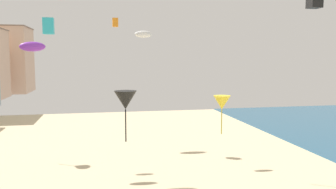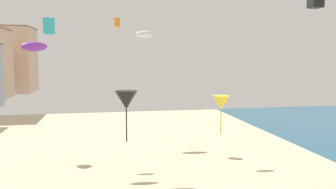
{
  "view_description": "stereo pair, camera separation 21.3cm",
  "coord_description": "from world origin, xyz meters",
  "px_view_note": "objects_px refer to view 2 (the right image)",
  "views": [
    {
      "loc": [
        -0.16,
        -2.35,
        9.54
      ],
      "look_at": [
        3.71,
        17.13,
        7.48
      ],
      "focal_mm": 37.59,
      "sensor_mm": 36.0,
      "label": 1
    },
    {
      "loc": [
        0.05,
        -2.39,
        9.54
      ],
      "look_at": [
        3.71,
        17.13,
        7.48
      ],
      "focal_mm": 37.59,
      "sensor_mm": 36.0,
      "label": 2
    }
  ],
  "objects_px": {
    "kite_yellow_delta": "(221,103)",
    "kite_cyan_box": "(49,26)",
    "kite_white_parafoil": "(145,34)",
    "kite_purple_parafoil": "(34,47)",
    "kite_orange_box": "(117,22)",
    "kite_black_delta": "(126,100)"
  },
  "relations": [
    {
      "from": "kite_yellow_delta",
      "to": "kite_cyan_box",
      "type": "bearing_deg",
      "value": 143.24
    },
    {
      "from": "kite_cyan_box",
      "to": "kite_yellow_delta",
      "type": "bearing_deg",
      "value": -36.76
    },
    {
      "from": "kite_yellow_delta",
      "to": "kite_white_parafoil",
      "type": "xyz_separation_m",
      "value": [
        -1.51,
        16.97,
        4.27
      ]
    },
    {
      "from": "kite_purple_parafoil",
      "to": "kite_white_parafoil",
      "type": "bearing_deg",
      "value": 9.94
    },
    {
      "from": "kite_purple_parafoil",
      "to": "kite_orange_box",
      "type": "xyz_separation_m",
      "value": [
        7.11,
        6.33,
        2.72
      ]
    },
    {
      "from": "kite_purple_parafoil",
      "to": "kite_cyan_box",
      "type": "bearing_deg",
      "value": -74.62
    },
    {
      "from": "kite_yellow_delta",
      "to": "kite_purple_parafoil",
      "type": "distance_m",
      "value": 19.06
    },
    {
      "from": "kite_cyan_box",
      "to": "kite_yellow_delta",
      "type": "height_order",
      "value": "kite_cyan_box"
    },
    {
      "from": "kite_yellow_delta",
      "to": "kite_black_delta",
      "type": "height_order",
      "value": "kite_yellow_delta"
    },
    {
      "from": "kite_yellow_delta",
      "to": "kite_orange_box",
      "type": "bearing_deg",
      "value": 100.01
    },
    {
      "from": "kite_cyan_box",
      "to": "kite_yellow_delta",
      "type": "distance_m",
      "value": 11.27
    },
    {
      "from": "kite_black_delta",
      "to": "kite_orange_box",
      "type": "height_order",
      "value": "kite_orange_box"
    },
    {
      "from": "kite_cyan_box",
      "to": "kite_black_delta",
      "type": "xyz_separation_m",
      "value": [
        4.65,
        2.86,
        -4.82
      ]
    },
    {
      "from": "kite_black_delta",
      "to": "kite_white_parafoil",
      "type": "bearing_deg",
      "value": 73.52
    },
    {
      "from": "kite_purple_parafoil",
      "to": "kite_orange_box",
      "type": "bearing_deg",
      "value": 41.65
    },
    {
      "from": "kite_yellow_delta",
      "to": "kite_purple_parafoil",
      "type": "relative_size",
      "value": 0.88
    },
    {
      "from": "kite_cyan_box",
      "to": "kite_white_parafoil",
      "type": "height_order",
      "value": "kite_white_parafoil"
    },
    {
      "from": "kite_white_parafoil",
      "to": "kite_purple_parafoil",
      "type": "bearing_deg",
      "value": -170.06
    },
    {
      "from": "kite_cyan_box",
      "to": "kite_yellow_delta",
      "type": "xyz_separation_m",
      "value": [
        8.46,
        -6.32,
        -3.95
      ]
    },
    {
      "from": "kite_purple_parafoil",
      "to": "kite_white_parafoil",
      "type": "height_order",
      "value": "kite_white_parafoil"
    },
    {
      "from": "kite_cyan_box",
      "to": "kite_black_delta",
      "type": "distance_m",
      "value": 7.28
    },
    {
      "from": "kite_yellow_delta",
      "to": "kite_purple_parafoil",
      "type": "xyz_separation_m",
      "value": [
        -10.93,
        15.31,
        3.03
      ]
    }
  ]
}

